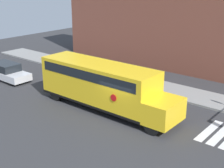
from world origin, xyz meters
name	(u,v)px	position (x,y,z in m)	size (l,w,h in m)	color
ground_plane	(122,119)	(0.00, 0.00, 0.00)	(60.00, 60.00, 0.00)	#333335
sidewalk_strip	(173,91)	(0.00, 6.50, 0.07)	(44.00, 3.00, 0.15)	gray
building_backdrop	(212,19)	(0.00, 13.00, 5.02)	(32.00, 4.00, 10.03)	brown
school_bus	(102,83)	(-2.16, 0.52, 1.79)	(10.42, 2.57, 3.12)	yellow
parked_car	(7,71)	(-12.85, -0.06, 0.72)	(4.75, 1.78, 1.45)	silver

